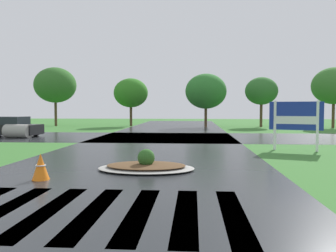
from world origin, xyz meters
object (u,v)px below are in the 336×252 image
(car_silver_hatch, at_px, (9,127))
(traffic_cone, at_px, (41,167))
(median_island, at_px, (146,166))
(drainage_pipe_stack, at_px, (18,131))
(estate_billboard, at_px, (296,118))

(car_silver_hatch, height_order, traffic_cone, car_silver_hatch)
(median_island, height_order, drainage_pipe_stack, drainage_pipe_stack)
(car_silver_hatch, bearing_deg, estate_billboard, 166.78)
(estate_billboard, height_order, traffic_cone, estate_billboard)
(estate_billboard, xyz_separation_m, car_silver_hatch, (-17.62, 6.61, -0.87))
(drainage_pipe_stack, bearing_deg, car_silver_hatch, 140.70)
(car_silver_hatch, bearing_deg, drainage_pipe_stack, 148.03)
(median_island, bearing_deg, car_silver_hatch, 132.87)
(drainage_pipe_stack, bearing_deg, median_island, -47.87)
(traffic_cone, bearing_deg, drainage_pipe_stack, 119.79)
(median_island, xyz_separation_m, car_silver_hatch, (-11.31, 12.18, 0.52))
(estate_billboard, relative_size, median_island, 0.75)
(estate_billboard, xyz_separation_m, median_island, (-6.31, -5.58, -1.39))
(median_island, relative_size, drainage_pipe_stack, 1.67)
(estate_billboard, relative_size, drainage_pipe_stack, 1.25)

